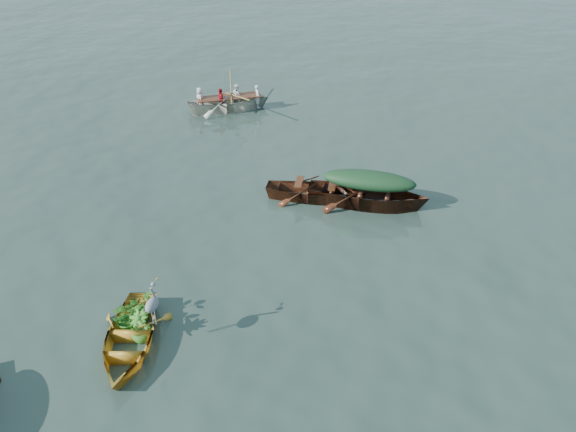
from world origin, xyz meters
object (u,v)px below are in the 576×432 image
yellow_dinghy (131,347)px  heron (153,311)px  rowed_boat (230,111)px  green_tarp_boat (367,206)px  open_wooden_boat (315,200)px

yellow_dinghy → heron: size_ratio=3.55×
yellow_dinghy → rowed_boat: bearing=85.5°
yellow_dinghy → rowed_boat: 12.80m
green_tarp_boat → open_wooden_boat: 1.49m
yellow_dinghy → heron: bearing=5.2°
rowed_boat → open_wooden_boat: bearing=-171.7°
yellow_dinghy → green_tarp_boat: green_tarp_boat is taller
yellow_dinghy → green_tarp_boat: 7.70m
open_wooden_boat → rowed_boat: rowed_boat is taller
yellow_dinghy → rowed_boat: size_ratio=0.73×
green_tarp_boat → rowed_boat: green_tarp_boat is taller
open_wooden_boat → heron: heron is taller
rowed_boat → heron: heron is taller
green_tarp_boat → rowed_boat: 8.55m
yellow_dinghy → open_wooden_boat: bearing=55.5°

